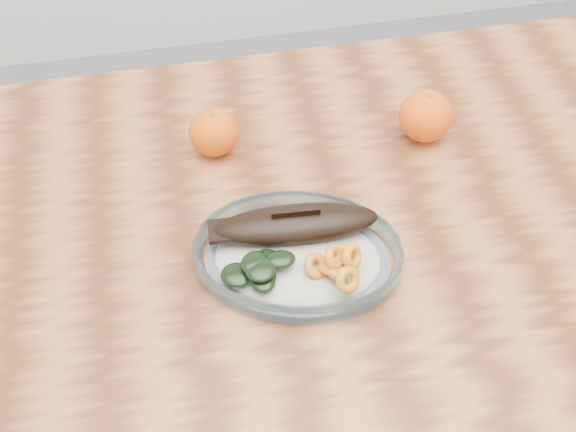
{
  "coord_description": "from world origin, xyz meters",
  "views": [
    {
      "loc": [
        -0.19,
        -0.56,
        1.47
      ],
      "look_at": [
        -0.07,
        0.03,
        0.77
      ],
      "focal_mm": 45.0,
      "sensor_mm": 36.0,
      "label": 1
    }
  ],
  "objects_px": {
    "plated_meal": "(297,252)",
    "orange_right": "(426,116)",
    "orange_left": "(214,132)",
    "dining_table": "(345,281)"
  },
  "relations": [
    {
      "from": "orange_left",
      "to": "orange_right",
      "type": "height_order",
      "value": "orange_right"
    },
    {
      "from": "plated_meal",
      "to": "orange_left",
      "type": "height_order",
      "value": "plated_meal"
    },
    {
      "from": "dining_table",
      "to": "orange_right",
      "type": "bearing_deg",
      "value": 47.26
    },
    {
      "from": "orange_left",
      "to": "orange_right",
      "type": "bearing_deg",
      "value": -5.42
    },
    {
      "from": "dining_table",
      "to": "plated_meal",
      "type": "bearing_deg",
      "value": -160.23
    },
    {
      "from": "orange_left",
      "to": "plated_meal",
      "type": "bearing_deg",
      "value": -71.2
    },
    {
      "from": "dining_table",
      "to": "plated_meal",
      "type": "xyz_separation_m",
      "value": [
        -0.07,
        -0.03,
        0.12
      ]
    },
    {
      "from": "dining_table",
      "to": "plated_meal",
      "type": "distance_m",
      "value": 0.14
    },
    {
      "from": "orange_left",
      "to": "orange_right",
      "type": "xyz_separation_m",
      "value": [
        0.3,
        -0.03,
        0.0
      ]
    },
    {
      "from": "plated_meal",
      "to": "orange_right",
      "type": "xyz_separation_m",
      "value": [
        0.22,
        0.19,
        0.02
      ]
    }
  ]
}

